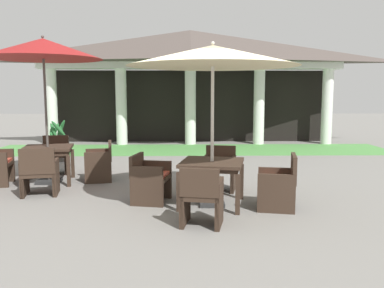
% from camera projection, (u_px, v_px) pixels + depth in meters
% --- Properties ---
extents(ground_plane, '(60.00, 60.00, 0.00)m').
position_uv_depth(ground_plane, '(199.00, 210.00, 6.29)').
color(ground_plane, gray).
extents(background_pavilion, '(11.07, 2.64, 4.02)m').
position_uv_depth(background_pavilion, '(190.00, 57.00, 14.18)').
color(background_pavilion, white).
rests_on(background_pavilion, ground).
extents(lawn_strip, '(12.87, 2.65, 0.01)m').
position_uv_depth(lawn_strip, '(191.00, 149.00, 13.07)').
color(lawn_strip, '#519347').
rests_on(lawn_strip, ground).
extents(patio_table_near_foreground, '(1.16, 1.16, 0.73)m').
position_uv_depth(patio_table_near_foreground, '(212.00, 167.00, 6.52)').
color(patio_table_near_foreground, '#38281E').
rests_on(patio_table_near_foreground, ground).
extents(patio_umbrella_near_foreground, '(2.73, 2.73, 2.64)m').
position_uv_depth(patio_umbrella_near_foreground, '(213.00, 57.00, 6.30)').
color(patio_umbrella_near_foreground, '#2D2D2D').
rests_on(patio_umbrella_near_foreground, ground).
extents(patio_chair_near_foreground_east, '(0.69, 0.72, 0.87)m').
position_uv_depth(patio_chair_near_foreground_east, '(279.00, 184.00, 6.36)').
color(patio_chair_near_foreground_east, '#38281E').
rests_on(patio_chair_near_foreground_east, ground).
extents(patio_chair_near_foreground_south, '(0.64, 0.61, 0.85)m').
position_uv_depth(patio_chair_near_foreground_south, '(202.00, 197.00, 5.51)').
color(patio_chair_near_foreground_south, '#38281E').
rests_on(patio_chair_near_foreground_south, ground).
extents(patio_chair_near_foreground_west, '(0.68, 0.73, 0.81)m').
position_uv_depth(patio_chair_near_foreground_west, '(150.00, 178.00, 6.74)').
color(patio_chair_near_foreground_west, '#38281E').
rests_on(patio_chair_near_foreground_west, ground).
extents(patio_chair_near_foreground_north, '(0.69, 0.65, 0.83)m').
position_uv_depth(patio_chair_near_foreground_north, '(219.00, 169.00, 7.59)').
color(patio_chair_near_foreground_north, '#38281E').
rests_on(patio_chair_near_foreground_north, ground).
extents(patio_table_mid_left, '(1.10, 1.10, 0.75)m').
position_uv_depth(patio_table_mid_left, '(48.00, 152.00, 8.16)').
color(patio_table_mid_left, '#38281E').
rests_on(patio_table_mid_left, ground).
extents(patio_umbrella_mid_left, '(2.32, 2.32, 2.97)m').
position_uv_depth(patio_umbrella_mid_left, '(43.00, 50.00, 7.90)').
color(patio_umbrella_mid_left, '#2D2D2D').
rests_on(patio_umbrella_mid_left, ground).
extents(patio_chair_mid_left_south, '(0.69, 0.65, 0.88)m').
position_uv_depth(patio_chair_mid_left_south, '(40.00, 173.00, 7.18)').
color(patio_chair_mid_left_south, '#38281E').
rests_on(patio_chair_mid_left_south, ground).
extents(patio_chair_mid_left_east, '(0.64, 0.68, 0.83)m').
position_uv_depth(patio_chair_mid_left_east, '(100.00, 162.00, 8.39)').
color(patio_chair_mid_left_east, '#38281E').
rests_on(patio_chair_mid_left_east, ground).
extents(patio_chair_mid_left_north, '(0.69, 0.66, 0.85)m').
position_uv_depth(patio_chair_mid_left_north, '(55.00, 155.00, 9.19)').
color(patio_chair_mid_left_north, '#38281E').
rests_on(patio_chair_mid_left_north, ground).
extents(potted_palm_left_edge, '(0.59, 0.59, 1.13)m').
position_uv_depth(potted_palm_left_edge, '(58.00, 149.00, 10.93)').
color(potted_palm_left_edge, '#47423D').
rests_on(potted_palm_left_edge, ground).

